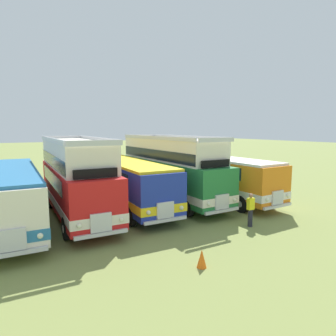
{
  "coord_description": "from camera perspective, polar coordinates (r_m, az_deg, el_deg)",
  "views": [
    {
      "loc": [
        -3.77,
        -17.11,
        5.02
      ],
      "look_at": [
        6.43,
        0.59,
        2.3
      ],
      "focal_mm": 31.98,
      "sensor_mm": 36.0,
      "label": 1
    }
  ],
  "objects": [
    {
      "name": "ground_plane",
      "position": [
        18.23,
        -17.03,
        -8.74
      ],
      "size": [
        200.0,
        200.0,
        0.0
      ],
      "primitive_type": "plane",
      "color": "olive"
    },
    {
      "name": "bus_third_in_row",
      "position": [
        17.37,
        -27.77,
        -4.13
      ],
      "size": [
        2.96,
        11.13,
        2.99
      ],
      "color": "silver",
      "rests_on": "ground"
    },
    {
      "name": "bus_fourth_in_row",
      "position": [
        17.46,
        -17.11,
        -1.53
      ],
      "size": [
        2.85,
        9.8,
        4.52
      ],
      "color": "red",
      "rests_on": "ground"
    },
    {
      "name": "bus_fifth_in_row",
      "position": [
        18.96,
        -7.7,
        -2.4
      ],
      "size": [
        2.82,
        10.22,
        2.99
      ],
      "color": "#1E339E",
      "rests_on": "ground"
    },
    {
      "name": "bus_sixth_in_row",
      "position": [
        20.55,
        0.41,
        0.15
      ],
      "size": [
        2.69,
        10.75,
        4.52
      ],
      "color": "#237538",
      "rests_on": "ground"
    },
    {
      "name": "bus_seventh_in_row",
      "position": [
        21.99,
        8.54,
        -1.03
      ],
      "size": [
        2.85,
        11.44,
        2.99
      ],
      "color": "orange",
      "rests_on": "ground"
    },
    {
      "name": "cone_near_end",
      "position": [
        11.37,
        6.45,
        -16.77
      ],
      "size": [
        0.36,
        0.36,
        0.68
      ],
      "primitive_type": "cone",
      "color": "orange",
      "rests_on": "ground"
    },
    {
      "name": "marshal_person",
      "position": [
        15.99,
        15.45,
        -7.67
      ],
      "size": [
        0.36,
        0.24,
        1.73
      ],
      "color": "#23232D",
      "rests_on": "ground"
    }
  ]
}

